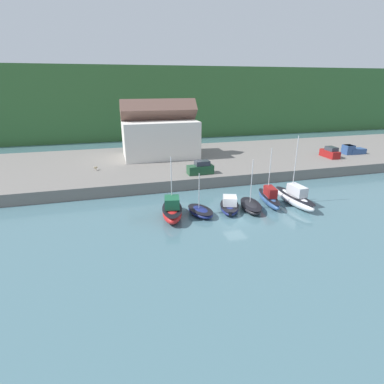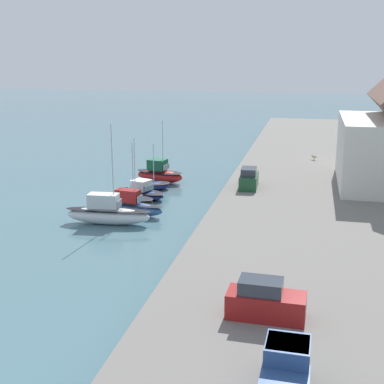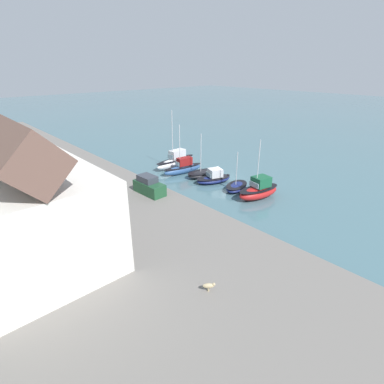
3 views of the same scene
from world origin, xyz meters
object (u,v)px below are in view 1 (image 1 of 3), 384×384
moored_boat_5 (294,198)px  dog_on_quay (96,168)px  moored_boat_3 (251,206)px  parked_car_0 (330,153)px  parked_car_1 (201,168)px  moored_boat_4 (269,198)px  moored_boat_2 (229,206)px  moored_boat_0 (172,210)px  pickup_truck_0 (352,150)px  moored_boat_1 (200,211)px

moored_boat_5 → dog_on_quay: (-26.37, 18.70, 1.16)m
moored_boat_3 → parked_car_0: size_ratio=1.58×
parked_car_1 → dog_on_quay: size_ratio=5.30×
moored_boat_4 → moored_boat_2: bearing=-165.8°
moored_boat_2 → parked_car_0: 31.97m
parked_car_1 → dog_on_quay: bearing=65.7°
moored_boat_0 → pickup_truck_0: 45.56m
moored_boat_4 → parked_car_0: (21.66, 15.08, 1.77)m
moored_boat_5 → parked_car_1: bearing=125.0°
parked_car_1 → dog_on_quay: (-16.63, 6.66, -0.46)m
moored_boat_2 → moored_boat_5: size_ratio=0.61×
parked_car_0 → parked_car_1: same height
moored_boat_1 → moored_boat_4: bearing=-11.3°
moored_boat_1 → moored_boat_4: size_ratio=0.70×
moored_boat_3 → dog_on_quay: bearing=146.2°
moored_boat_1 → moored_boat_2: 4.09m
moored_boat_2 → parked_car_1: size_ratio=1.35×
moored_boat_4 → dog_on_quay: (-23.17, 17.53, 1.31)m
moored_boat_1 → moored_boat_4: moored_boat_4 is taller
parked_car_0 → moored_boat_4: bearing=-143.4°
moored_boat_1 → moored_boat_2: moored_boat_1 is taller
moored_boat_1 → moored_boat_5: (13.35, -0.20, 0.59)m
moored_boat_4 → dog_on_quay: 29.09m
moored_boat_2 → moored_boat_4: size_ratio=0.74×
moored_boat_3 → moored_boat_4: 3.50m
parked_car_0 → moored_boat_0: bearing=-153.8°
moored_boat_5 → moored_boat_0: bearing=175.4°
parked_car_1 → pickup_truck_0: 35.24m
moored_boat_4 → parked_car_1: moored_boat_4 is taller
moored_boat_0 → moored_boat_1: size_ratio=1.41×
parked_car_0 → pickup_truck_0: (6.58, 1.42, -0.10)m
moored_boat_0 → moored_boat_2: size_ratio=1.34×
moored_boat_1 → dog_on_quay: 22.70m
moored_boat_1 → dog_on_quay: (-13.02, 18.51, 1.75)m
moored_boat_1 → moored_boat_4: 10.21m
moored_boat_5 → parked_car_0: bearing=37.4°
moored_boat_2 → moored_boat_4: (6.09, 0.68, 0.21)m
moored_boat_0 → moored_boat_2: (7.70, 0.33, -0.34)m
moored_boat_5 → moored_boat_3: bearing=175.9°
parked_car_0 → parked_car_1: 28.52m
moored_boat_1 → moored_boat_3: moored_boat_3 is taller
moored_boat_0 → parked_car_0: size_ratio=1.81×
moored_boat_5 → parked_car_1: (-9.75, 12.05, 1.62)m
parked_car_0 → pickup_truck_0: 6.73m
moored_boat_2 → moored_boat_3: size_ratio=0.86×
pickup_truck_0 → dog_on_quay: size_ratio=5.92×
moored_boat_0 → moored_boat_1: (3.64, 0.03, -0.57)m
parked_car_1 → moored_boat_2: bearing=179.8°
moored_boat_1 → pickup_truck_0: bearing=7.7°
pickup_truck_0 → moored_boat_1: bearing=116.0°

